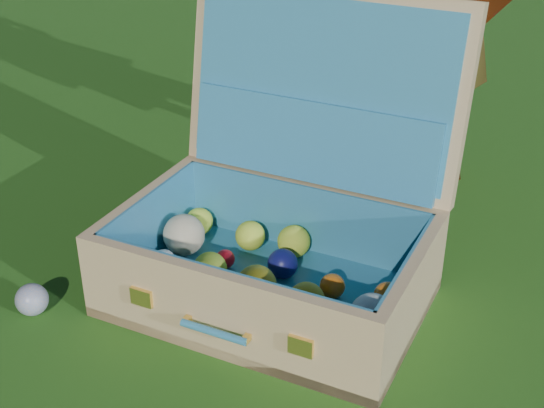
{
  "coord_description": "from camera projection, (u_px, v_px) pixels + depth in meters",
  "views": [
    {
      "loc": [
        0.18,
        -1.35,
        1.01
      ],
      "look_at": [
        0.06,
        0.13,
        0.2
      ],
      "focal_mm": 50.0,
      "sensor_mm": 36.0,
      "label": 1
    }
  ],
  "objects": [
    {
      "name": "stray_ball",
      "position": [
        32.0,
        300.0,
        1.65
      ],
      "size": [
        0.07,
        0.07,
        0.07
      ],
      "primitive_type": "sphere",
      "color": "#436CAF",
      "rests_on": "ground"
    },
    {
      "name": "suitcase",
      "position": [
        285.0,
        213.0,
        1.69
      ],
      "size": [
        0.83,
        0.77,
        0.64
      ],
      "rotation": [
        0.0,
        0.0,
        -0.37
      ],
      "color": "tan",
      "rests_on": "ground"
    },
    {
      "name": "ground",
      "position": [
        241.0,
        310.0,
        1.67
      ],
      "size": [
        60.0,
        60.0,
        0.0
      ],
      "primitive_type": "plane",
      "color": "#215114",
      "rests_on": "ground"
    }
  ]
}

